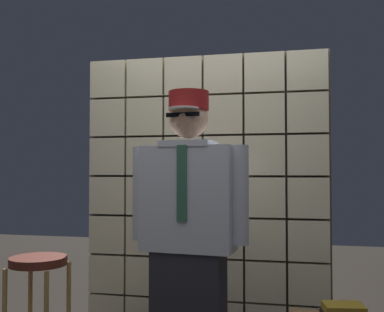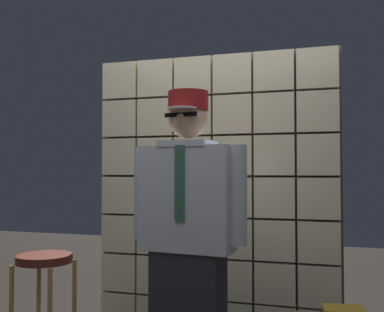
# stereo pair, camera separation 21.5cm
# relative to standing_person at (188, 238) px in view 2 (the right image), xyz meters

# --- Properties ---
(glass_block_wall) EXTENTS (1.92, 0.10, 2.24)m
(glass_block_wall) POSITION_rel_standing_person_xyz_m (-0.09, 0.94, 0.18)
(glass_block_wall) COLOR beige
(glass_block_wall) RESTS_ON ground
(standing_person) EXTENTS (0.70, 0.32, 1.75)m
(standing_person) POSITION_rel_standing_person_xyz_m (0.00, 0.00, 0.00)
(standing_person) COLOR #28282D
(standing_person) RESTS_ON ground
(bar_stool) EXTENTS (0.34, 0.34, 0.78)m
(bar_stool) POSITION_rel_standing_person_xyz_m (-0.92, -0.05, -0.33)
(bar_stool) COLOR #592319
(bar_stool) RESTS_ON ground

